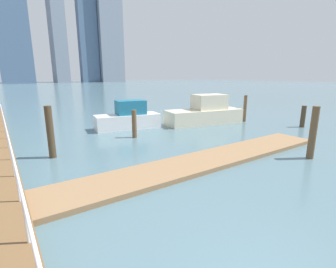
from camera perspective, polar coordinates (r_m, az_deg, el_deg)
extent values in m
plane|color=slate|center=(21.06, -25.11, 2.14)|extent=(300.00, 300.00, 0.00)
cube|color=#93704C|center=(10.68, 8.32, -6.23)|extent=(14.24, 2.00, 0.18)
cylinder|color=white|center=(5.79, -30.08, -16.66)|extent=(0.06, 0.06, 1.05)
cylinder|color=white|center=(7.62, -31.48, -9.62)|extent=(0.06, 0.06, 1.05)
cylinder|color=white|center=(9.53, -32.30, -5.36)|extent=(0.06, 0.06, 1.05)
cylinder|color=white|center=(11.48, -32.83, -2.53)|extent=(0.06, 0.06, 1.05)
cylinder|color=white|center=(13.45, -33.21, -0.52)|extent=(0.06, 0.06, 1.05)
cylinder|color=white|center=(15.43, -33.49, 0.97)|extent=(0.06, 0.06, 1.05)
cylinder|color=white|center=(17.41, -33.71, 2.13)|extent=(0.06, 0.06, 1.05)
cylinder|color=white|center=(19.41, -33.88, 3.04)|extent=(0.06, 0.06, 1.05)
cylinder|color=white|center=(21.41, -34.02, 3.79)|extent=(0.06, 0.06, 1.05)
cylinder|color=white|center=(23.41, -34.14, 4.41)|extent=(0.06, 0.06, 1.05)
cylinder|color=white|center=(10.38, -32.95, -1.04)|extent=(0.06, 26.21, 0.06)
cylinder|color=brown|center=(14.84, -7.81, 2.33)|extent=(0.28, 0.28, 1.67)
cylinder|color=#473826|center=(12.17, -25.59, 0.37)|extent=(0.31, 0.31, 2.36)
cylinder|color=brown|center=(20.85, 17.38, 5.65)|extent=(0.27, 0.27, 2.12)
cylinder|color=#473826|center=(20.24, 28.79, 3.58)|extent=(0.33, 0.33, 1.56)
cylinder|color=brown|center=(12.61, 30.53, 0.23)|extent=(0.30, 0.30, 2.36)
cube|color=beige|center=(19.30, 8.25, 4.01)|extent=(6.23, 3.09, 1.10)
cube|color=beige|center=(19.41, 9.55, 7.35)|extent=(2.71, 2.05, 1.13)
cube|color=white|center=(17.56, -9.33, 2.88)|extent=(4.64, 2.28, 1.00)
cube|color=#1E6B8C|center=(17.48, -8.65, 6.13)|extent=(2.14, 1.57, 0.97)
cube|color=slate|center=(141.75, -32.97, 24.18)|extent=(14.13, 9.13, 70.00)
cube|color=gray|center=(151.30, -24.75, 25.37)|extent=(6.83, 13.01, 75.94)
cube|color=slate|center=(153.73, -18.59, 26.66)|extent=(10.09, 8.01, 81.20)
cube|color=gray|center=(152.74, -13.53, 22.69)|extent=(13.39, 10.38, 58.47)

